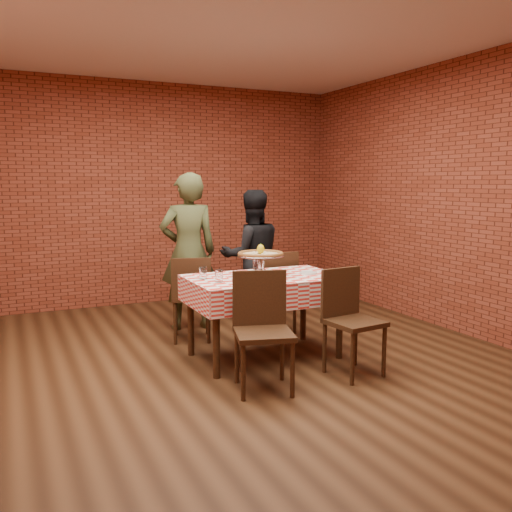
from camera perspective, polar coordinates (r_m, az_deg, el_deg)
name	(u,v)px	position (r m, az deg, el deg)	size (l,w,h in m)	color
ground	(226,373)	(4.71, -3.20, -12.20)	(6.00, 6.00, 0.00)	black
back_wall	(139,194)	(7.30, -12.17, 6.37)	(5.50, 5.50, 0.00)	maroon
table	(265,317)	(5.02, 0.91, -6.45)	(1.37, 0.82, 0.75)	#3E2311
tablecloth	(265,289)	(4.96, 0.91, -3.48)	(1.40, 0.86, 0.24)	red
pizza_stand	(261,266)	(4.93, 0.49, -1.01)	(0.43, 0.43, 0.19)	silver
pizza	(261,255)	(4.92, 0.49, 0.16)	(0.42, 0.42, 0.03)	#C4B58D
lemon	(261,249)	(4.91, 0.49, 0.73)	(0.07, 0.07, 0.09)	yellow
water_glass_left	(219,276)	(4.65, -3.93, -2.09)	(0.07, 0.07, 0.11)	white
water_glass_right	(203,273)	(4.81, -5.58, -1.80)	(0.07, 0.07, 0.11)	white
side_plate	(308,273)	(5.10, 5.53, -1.78)	(0.17, 0.17, 0.01)	white
sweetener_packet_a	(325,274)	(5.08, 7.27, -1.88)	(0.05, 0.04, 0.01)	white
sweetener_packet_b	(334,274)	(5.11, 8.23, -1.84)	(0.05, 0.04, 0.01)	white
condiment_caddy	(258,264)	(5.22, 0.26, -0.80)	(0.10, 0.08, 0.14)	silver
chair_near_left	(264,333)	(4.21, 0.81, -8.10)	(0.43, 0.43, 0.91)	#3E2311
chair_near_right	(355,323)	(4.61, 10.34, -6.98)	(0.41, 0.41, 0.89)	#3E2311
chair_far_left	(191,298)	(5.59, -6.81, -4.39)	(0.39, 0.39, 0.87)	#3E2311
chair_far_right	(273,291)	(5.84, 1.83, -3.72)	(0.41, 0.41, 0.89)	#3E2311
diner_olive	(188,252)	(5.96, -7.13, 0.46)	(0.62, 0.41, 1.71)	#3F4626
diner_black	(252,256)	(6.24, -0.44, -0.01)	(0.74, 0.58, 1.52)	black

